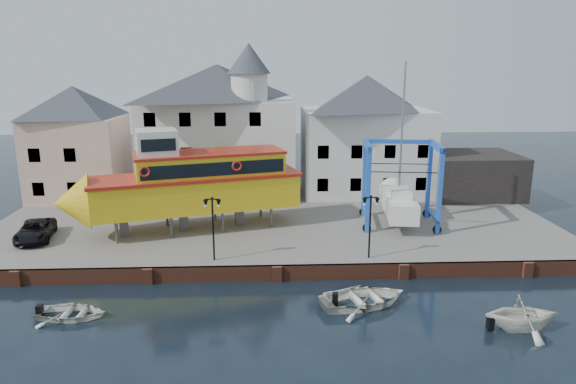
{
  "coord_description": "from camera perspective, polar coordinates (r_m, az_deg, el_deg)",
  "views": [
    {
      "loc": [
        -0.64,
        -29.85,
        13.27
      ],
      "look_at": [
        1.0,
        7.0,
        4.0
      ],
      "focal_mm": 32.0,
      "sensor_mm": 36.0,
      "label": 1
    }
  ],
  "objects": [
    {
      "name": "quay_wall",
      "position": [
        32.57,
        -1.23,
        -8.98
      ],
      "size": [
        44.0,
        0.47,
        1.0
      ],
      "color": "brown",
      "rests_on": "ground"
    },
    {
      "name": "building_white_main",
      "position": [
        48.79,
        -7.56,
        7.01
      ],
      "size": [
        14.0,
        8.3,
        14.0
      ],
      "color": "white",
      "rests_on": "hardstanding"
    },
    {
      "name": "hardstanding",
      "position": [
        42.81,
        -1.58,
        -3.26
      ],
      "size": [
        44.0,
        22.0,
        1.0
      ],
      "primitive_type": "cube",
      "color": "slate",
      "rests_on": "ground"
    },
    {
      "name": "lamp_post_left",
      "position": [
        32.53,
        -8.38,
        -2.29
      ],
      "size": [
        1.12,
        0.32,
        4.2
      ],
      "color": "black",
      "rests_on": "hardstanding"
    },
    {
      "name": "ground",
      "position": [
        32.67,
        -1.23,
        -9.86
      ],
      "size": [
        140.0,
        140.0,
        0.0
      ],
      "primitive_type": "plane",
      "color": "black",
      "rests_on": "ground"
    },
    {
      "name": "building_pink",
      "position": [
        51.4,
        -22.35,
        5.09
      ],
      "size": [
        8.0,
        7.0,
        10.3
      ],
      "color": "tan",
      "rests_on": "hardstanding"
    },
    {
      "name": "van",
      "position": [
        40.98,
        -26.27,
        -3.85
      ],
      "size": [
        3.12,
        5.14,
        1.33
      ],
      "primitive_type": "imported",
      "rotation": [
        0.0,
        0.0,
        0.2
      ],
      "color": "black",
      "rests_on": "hardstanding"
    },
    {
      "name": "motorboat_d",
      "position": [
        30.71,
        -22.97,
        -12.7
      ],
      "size": [
        3.99,
        3.0,
        0.78
      ],
      "primitive_type": "imported",
      "rotation": [
        0.0,
        0.0,
        1.49
      ],
      "color": "white",
      "rests_on": "ground"
    },
    {
      "name": "motorboat_c",
      "position": [
        29.76,
        24.38,
        -13.74
      ],
      "size": [
        3.78,
        3.27,
        1.99
      ],
      "primitive_type": "imported",
      "rotation": [
        0.0,
        0.0,
        1.57
      ],
      "color": "white",
      "rests_on": "ground"
    },
    {
      "name": "shed_dark",
      "position": [
        51.83,
        19.79,
        1.84
      ],
      "size": [
        8.0,
        7.0,
        4.0
      ],
      "primitive_type": "cube",
      "color": "black",
      "rests_on": "hardstanding"
    },
    {
      "name": "tour_boat",
      "position": [
        38.85,
        -11.66,
        0.95
      ],
      "size": [
        18.09,
        8.93,
        7.67
      ],
      "rotation": [
        0.0,
        0.0,
        0.28
      ],
      "color": "#59595E",
      "rests_on": "hardstanding"
    },
    {
      "name": "motorboat_b",
      "position": [
        30.02,
        8.33,
        -12.29
      ],
      "size": [
        5.86,
        4.82,
        1.06
      ],
      "primitive_type": "imported",
      "rotation": [
        0.0,
        0.0,
        1.83
      ],
      "color": "white",
      "rests_on": "ground"
    },
    {
      "name": "lamp_post_right",
      "position": [
        33.03,
        9.16,
        -2.07
      ],
      "size": [
        1.12,
        0.32,
        4.2
      ],
      "color": "black",
      "rests_on": "hardstanding"
    },
    {
      "name": "travel_lift",
      "position": [
        41.39,
        12.12,
        -0.47
      ],
      "size": [
        6.3,
        8.41,
        12.41
      ],
      "rotation": [
        0.0,
        0.0,
        -0.12
      ],
      "color": "blue",
      "rests_on": "hardstanding"
    },
    {
      "name": "building_white_right",
      "position": [
        50.23,
        8.59,
        6.32
      ],
      "size": [
        12.0,
        8.0,
        11.2
      ],
      "color": "white",
      "rests_on": "hardstanding"
    }
  ]
}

